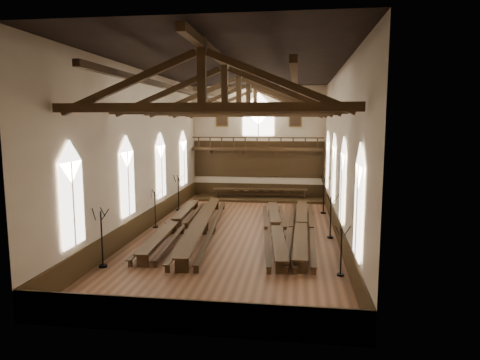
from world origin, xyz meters
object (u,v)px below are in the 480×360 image
object	(u,v)px
candelabrum_left_mid	(155,216)
candelabrum_right_far	(324,202)
refectory_row_d	(301,226)
refectory_row_b	(202,224)
candelabrum_left_far	(179,200)
high_table	(260,190)
candelabrum_right_near	(341,260)
dais	(260,198)
refectory_row_a	(175,223)
candelabrum_left_near	(102,249)
refectory_row_c	(275,227)
candelabrum_right_mid	(330,225)

from	to	relation	value
candelabrum_left_mid	candelabrum_right_far	bearing A→B (deg)	27.87
refectory_row_d	candelabrum_left_mid	size ratio (longest dim) A/B	5.80
refectory_row_b	candelabrum_left_far	xyz separation A→B (m)	(-3.29, 6.36, 0.27)
high_table	candelabrum_right_near	bearing A→B (deg)	-74.08
refectory_row_b	dais	distance (m)	12.07
refectory_row_a	candelabrum_left_far	distance (m)	6.37
high_table	refectory_row_b	bearing A→B (deg)	-102.50
candelabrum_left_near	dais	bearing A→B (deg)	72.37
refectory_row_c	candelabrum_right_mid	bearing A→B (deg)	-4.22
candelabrum_left_far	candelabrum_right_near	xyz separation A→B (m)	(11.10, -12.81, -0.14)
candelabrum_right_near	candelabrum_right_mid	size ratio (longest dim) A/B	0.88
refectory_row_a	candelabrum_left_far	bearing A→B (deg)	103.45
refectory_row_a	candelabrum_left_near	bearing A→B (deg)	-101.98
refectory_row_d	dais	size ratio (longest dim) A/B	1.28
candelabrum_right_mid	candelabrum_right_far	world-z (taller)	candelabrum_right_far
refectory_row_a	high_table	world-z (taller)	high_table
candelabrum_right_far	candelabrum_right_near	bearing A→B (deg)	-90.00
refectory_row_b	refectory_row_d	xyz separation A→B (m)	(6.10, 0.44, -0.03)
high_table	refectory_row_c	bearing A→B (deg)	-80.59
candelabrum_left_mid	candelabrum_right_far	size ratio (longest dim) A/B	0.87
candelabrum_right_mid	candelabrum_left_mid	bearing A→B (deg)	174.75
refectory_row_c	refectory_row_d	bearing A→B (deg)	13.44
refectory_row_a	candelabrum_right_mid	xyz separation A→B (m)	(9.62, -0.34, 0.28)
refectory_row_b	dais	world-z (taller)	refectory_row_b
refectory_row_c	candelabrum_left_mid	size ratio (longest dim) A/B	5.63
high_table	candelabrum_right_far	xyz separation A→B (m)	(5.20, -5.05, 0.01)
dais	candelabrum_left_mid	xyz separation A→B (m)	(-5.90, -10.92, 0.66)
candelabrum_right_near	candelabrum_right_mid	distance (m)	6.28
candelabrum_right_mid	refectory_row_a	bearing A→B (deg)	177.95
refectory_row_a	candelabrum_left_far	xyz separation A→B (m)	(-1.48, 6.18, 0.32)
refectory_row_c	candelabrum_left_near	distance (m)	10.43
refectory_row_a	candelabrum_right_far	world-z (taller)	candelabrum_right_far
refectory_row_a	candelabrum_right_far	xyz separation A→B (m)	(9.62, 6.55, 0.35)
candelabrum_right_near	candelabrum_right_mid	bearing A→B (deg)	90.00
candelabrum_left_near	candelabrum_left_far	bearing A→B (deg)	90.00
candelabrum_left_near	candelabrum_right_far	size ratio (longest dim) A/B	1.00
refectory_row_a	refectory_row_c	distance (m)	6.36
dais	candelabrum_left_mid	size ratio (longest dim) A/B	4.54
candelabrum_right_mid	candelabrum_left_near	bearing A→B (deg)	-149.16
dais	candelabrum_left_far	world-z (taller)	candelabrum_left_far
refectory_row_a	candelabrum_left_mid	distance (m)	1.64
refectory_row_b	candelabrum_left_mid	distance (m)	3.40
refectory_row_c	dais	bearing A→B (deg)	99.41
refectory_row_d	candelabrum_right_far	distance (m)	6.51
dais	candelabrum_right_near	distance (m)	18.96
dais	candelabrum_right_near	xyz separation A→B (m)	(5.20, -18.22, 0.60)
high_table	candelabrum_left_mid	size ratio (longest dim) A/B	3.33
refectory_row_d	candelabrum_left_far	distance (m)	11.11
candelabrum_left_mid	candelabrum_right_mid	xyz separation A→B (m)	(11.10, -1.02, 0.04)
refectory_row_a	refectory_row_d	distance (m)	7.92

